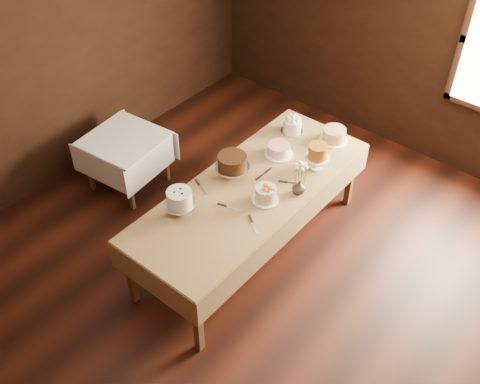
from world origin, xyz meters
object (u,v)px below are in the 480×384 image
object	(u,v)px
cake_meringue	(292,126)
cake_server_a	(234,208)
cake_chocolate	(232,166)
flower_vase	(299,187)
cake_lattice	(279,150)
cake_swirl	(180,203)
cake_speckled	(334,135)
cake_flowers	(266,194)
cake_server_c	(267,171)
cake_server_b	(254,228)
cake_server_e	(203,190)
display_table	(251,193)
cake_caramel	(317,158)
cake_server_d	(296,183)
side_table	(124,144)

from	to	relation	value
cake_meringue	cake_server_a	bearing A→B (deg)	-76.84
cake_chocolate	flower_vase	xyz separation A→B (m)	(0.64, 0.20, -0.04)
cake_lattice	cake_swirl	distance (m)	1.25
cake_speckled	cake_flowers	world-z (taller)	cake_flowers
cake_flowers	cake_server_c	xyz separation A→B (m)	(-0.24, 0.33, -0.07)
cake_server_b	cake_server_e	bearing A→B (deg)	-151.69
cake_lattice	cake_server_b	distance (m)	1.08
display_table	cake_caramel	bearing A→B (deg)	65.04
cake_server_b	cake_server_c	world-z (taller)	same
cake_server_c	display_table	bearing A→B (deg)	-172.86
cake_chocolate	cake_server_a	world-z (taller)	cake_chocolate
cake_server_d	cake_server_e	distance (m)	0.88
cake_swirl	cake_server_e	bearing A→B (deg)	98.96
cake_meringue	cake_server_a	distance (m)	1.33
cake_meringue	flower_vase	bearing A→B (deg)	-50.29
cake_lattice	cake_server_e	distance (m)	0.92
cake_swirl	cake_server_b	xyz separation A→B (m)	(0.63, 0.27, -0.11)
cake_speckled	cake_caramel	distance (m)	0.50
display_table	cake_meringue	xyz separation A→B (m)	(-0.24, 0.98, 0.13)
cake_lattice	cake_caramel	bearing A→B (deg)	8.84
cake_chocolate	cake_server_c	world-z (taller)	cake_chocolate
cake_server_c	flower_vase	bearing A→B (deg)	-96.26
cake_flowers	cake_swirl	distance (m)	0.78
side_table	cake_server_c	bearing A→B (deg)	13.66
cake_speckled	cake_server_a	xyz separation A→B (m)	(-0.12, -1.45, -0.06)
cake_flowers	cake_server_d	bearing A→B (deg)	78.26
side_table	cake_lattice	bearing A→B (deg)	23.79
side_table	cake_caramel	world-z (taller)	cake_caramel
cake_chocolate	cake_server_c	bearing A→B (deg)	48.32
side_table	cake_server_e	distance (m)	1.39
cake_flowers	cake_speckled	bearing A→B (deg)	91.13
cake_server_b	cake_chocolate	bearing A→B (deg)	-179.76
cake_chocolate	cake_server_b	distance (m)	0.75
cake_caramel	cake_server_a	bearing A→B (deg)	-103.82
cake_swirl	cake_server_c	xyz separation A→B (m)	(0.24, 0.95, -0.11)
cake_meringue	cake_swirl	distance (m)	1.64
cake_speckled	cake_server_e	world-z (taller)	cake_speckled
cake_caramel	cake_lattice	bearing A→B (deg)	-171.16
cake_flowers	cake_swirl	bearing A→B (deg)	-127.88
cake_swirl	cake_meringue	bearing A→B (deg)	88.89
cake_meringue	cake_speckled	size ratio (longest dim) A/B	0.74
cake_server_e	flower_vase	distance (m)	0.90
cake_meringue	cake_server_e	size ratio (longest dim) A/B	0.97
side_table	cake_swirl	distance (m)	1.55
cake_server_a	cake_server_e	bearing A→B (deg)	162.39
cake_meringue	cake_server_e	bearing A→B (deg)	-93.84
cake_speckled	cake_server_b	xyz separation A→B (m)	(0.17, -1.52, -0.06)
cake_caramel	cake_flowers	xyz separation A→B (m)	(-0.09, -0.69, -0.05)
cake_caramel	cake_flowers	bearing A→B (deg)	-97.60
side_table	cake_server_c	size ratio (longest dim) A/B	3.61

